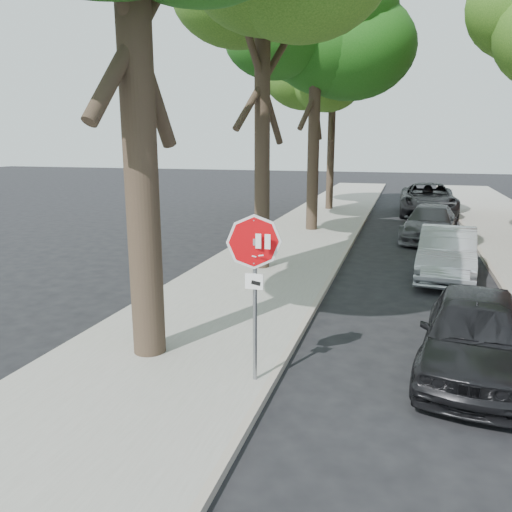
{
  "coord_description": "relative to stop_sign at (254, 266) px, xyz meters",
  "views": [
    {
      "loc": [
        1.38,
        -6.88,
        3.74
      ],
      "look_at": [
        -0.75,
        0.21,
        2.05
      ],
      "focal_mm": 35.0,
      "sensor_mm": 36.0,
      "label": 1
    }
  ],
  "objects": [
    {
      "name": "sidewalk_left",
      "position": [
        -1.8,
        12.03,
        -1.89
      ],
      "size": [
        4.0,
        55.0,
        0.12
      ],
      "primitive_type": "cube",
      "color": "gray",
      "rests_on": "ground"
    },
    {
      "name": "car_a",
      "position": [
        3.3,
        1.53,
        -1.26
      ],
      "size": [
        2.16,
        4.2,
        1.37
      ],
      "primitive_type": "imported",
      "rotation": [
        0.0,
        0.0,
        -0.14
      ],
      "color": "black",
      "rests_on": "ground"
    },
    {
      "name": "car_b",
      "position": [
        3.3,
        7.8,
        -1.25
      ],
      "size": [
        1.82,
        4.33,
        1.39
      ],
      "primitive_type": "imported",
      "rotation": [
        0.0,
        0.0,
        -0.08
      ],
      "color": "#A2A5AA",
      "rests_on": "ground"
    },
    {
      "name": "curb_left",
      "position": [
        0.25,
        12.03,
        -1.88
      ],
      "size": [
        0.12,
        55.0,
        0.13
      ],
      "primitive_type": "cube",
      "color": "#9E9384",
      "rests_on": "ground"
    },
    {
      "name": "car_d",
      "position": [
        3.21,
        20.74,
        -1.12
      ],
      "size": [
        2.84,
        6.03,
        1.67
      ],
      "primitive_type": "imported",
      "rotation": [
        0.0,
        0.0,
        0.01
      ],
      "color": "black",
      "rests_on": "ground"
    },
    {
      "name": "tree_mid_b",
      "position": [
        -1.72,
        14.15,
        6.05
      ],
      "size": [
        5.88,
        5.46,
        10.36
      ],
      "color": "black",
      "rests_on": "sidewalk_left"
    },
    {
      "name": "stop_sign",
      "position": [
        0.0,
        0.0,
        0.0
      ],
      "size": [
        0.76,
        0.34,
        2.61
      ],
      "color": "gray",
      "rests_on": "sidewalk_left"
    },
    {
      "name": "ground",
      "position": [
        0.7,
        0.03,
        -1.95
      ],
      "size": [
        120.0,
        120.0,
        0.0
      ],
      "primitive_type": "plane",
      "color": "black",
      "rests_on": "ground"
    },
    {
      "name": "car_c",
      "position": [
        3.07,
        13.55,
        -1.28
      ],
      "size": [
        2.48,
        4.82,
        1.34
      ],
      "primitive_type": "imported",
      "rotation": [
        0.0,
        0.0,
        -0.14
      ],
      "color": "#4C4B50",
      "rests_on": "ground"
    },
    {
      "name": "tree_far",
      "position": [
        -2.02,
        21.14,
        5.26
      ],
      "size": [
        5.29,
        4.91,
        9.33
      ],
      "color": "black",
      "rests_on": "sidewalk_left"
    },
    {
      "name": "curb_right",
      "position": [
        4.65,
        12.03,
        -1.88
      ],
      "size": [
        0.12,
        55.0,
        0.13
      ],
      "primitive_type": "cube",
      "color": "#9E9384",
      "rests_on": "ground"
    }
  ]
}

